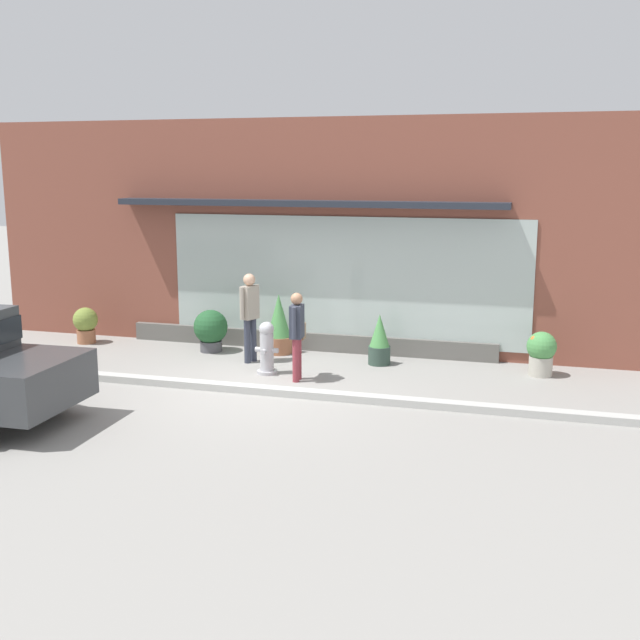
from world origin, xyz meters
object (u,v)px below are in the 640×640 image
(potted_plant_near_hydrant, at_px, (541,352))
(potted_plant_window_center, at_px, (279,325))
(potted_plant_low_front, at_px, (86,324))
(potted_plant_by_entrance, at_px, (379,341))
(pedestrian_with_handbag, at_px, (297,330))
(potted_plant_doorstep, at_px, (211,329))
(pedestrian_passerby, at_px, (250,310))
(fire_hydrant, at_px, (267,348))

(potted_plant_near_hydrant, distance_m, potted_plant_window_center, 5.03)
(potted_plant_low_front, xyz_separation_m, potted_plant_by_entrance, (6.30, -0.06, 0.04))
(pedestrian_with_handbag, relative_size, potted_plant_doorstep, 1.83)
(pedestrian_passerby, bearing_deg, pedestrian_with_handbag, 73.66)
(potted_plant_near_hydrant, xyz_separation_m, potted_plant_doorstep, (-6.38, 0.09, 0.02))
(fire_hydrant, height_order, pedestrian_passerby, pedestrian_passerby)
(fire_hydrant, distance_m, potted_plant_window_center, 1.57)
(pedestrian_with_handbag, bearing_deg, pedestrian_passerby, 47.08)
(potted_plant_doorstep, bearing_deg, potted_plant_near_hydrant, -0.84)
(potted_plant_window_center, bearing_deg, pedestrian_with_handbag, -61.98)
(potted_plant_window_center, bearing_deg, potted_plant_by_entrance, -8.68)
(potted_plant_near_hydrant, height_order, potted_plant_doorstep, potted_plant_doorstep)
(potted_plant_low_front, relative_size, potted_plant_near_hydrant, 0.95)
(fire_hydrant, bearing_deg, potted_plant_window_center, 100.97)
(pedestrian_with_handbag, distance_m, potted_plant_near_hydrant, 4.34)
(fire_hydrant, bearing_deg, potted_plant_near_hydrant, 14.39)
(potted_plant_low_front, height_order, potted_plant_window_center, potted_plant_window_center)
(pedestrian_passerby, relative_size, potted_plant_near_hydrant, 2.13)
(potted_plant_low_front, bearing_deg, potted_plant_window_center, 3.55)
(potted_plant_near_hydrant, relative_size, potted_plant_window_center, 0.67)
(pedestrian_with_handbag, bearing_deg, potted_plant_low_front, 68.43)
(pedestrian_passerby, xyz_separation_m, potted_plant_near_hydrant, (5.30, 0.50, -0.57))
(pedestrian_passerby, relative_size, potted_plant_low_front, 2.24)
(fire_hydrant, xyz_separation_m, pedestrian_with_handbag, (0.66, -0.26, 0.42))
(potted_plant_near_hydrant, bearing_deg, potted_plant_doorstep, 179.16)
(potted_plant_near_hydrant, bearing_deg, potted_plant_by_entrance, 179.92)
(potted_plant_doorstep, bearing_deg, pedestrian_passerby, -28.96)
(potted_plant_low_front, xyz_separation_m, potted_plant_window_center, (4.20, 0.26, 0.15))
(potted_plant_doorstep, bearing_deg, potted_plant_window_center, 9.59)
(potted_plant_near_hydrant, height_order, potted_plant_window_center, potted_plant_window_center)
(fire_hydrant, distance_m, pedestrian_passerby, 1.06)
(pedestrian_with_handbag, height_order, potted_plant_doorstep, pedestrian_with_handbag)
(fire_hydrant, distance_m, pedestrian_with_handbag, 0.83)
(fire_hydrant, height_order, potted_plant_near_hydrant, fire_hydrant)
(fire_hydrant, bearing_deg, potted_plant_low_front, 164.20)
(potted_plant_by_entrance, bearing_deg, pedestrian_with_handbag, -127.71)
(pedestrian_passerby, distance_m, potted_plant_low_front, 4.00)
(potted_plant_near_hydrant, distance_m, potted_plant_by_entrance, 2.92)
(potted_plant_near_hydrant, bearing_deg, potted_plant_low_front, 179.61)
(potted_plant_near_hydrant, xyz_separation_m, potted_plant_window_center, (-5.01, 0.32, 0.13))
(potted_plant_by_entrance, bearing_deg, fire_hydrant, -146.01)
(fire_hydrant, relative_size, potted_plant_near_hydrant, 1.19)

